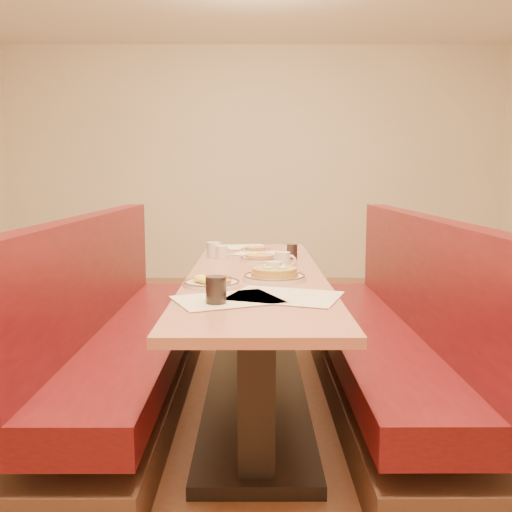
{
  "coord_description": "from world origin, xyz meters",
  "views": [
    {
      "loc": [
        -0.01,
        -3.0,
        1.26
      ],
      "look_at": [
        0.0,
        -0.1,
        0.85
      ],
      "focal_mm": 40.0,
      "sensor_mm": 36.0,
      "label": 1
    }
  ],
  "objects_px": {
    "soda_tumbler_near": "(216,290)",
    "pancake_plate": "(274,275)",
    "coffee_mug_d": "(214,249)",
    "soda_tumbler_mid": "(292,251)",
    "booth_right": "(390,342)",
    "coffee_mug_b": "(222,252)",
    "eggs_plate": "(211,282)",
    "booth_left": "(121,343)",
    "diner_table": "(256,340)",
    "coffee_mug_c": "(283,260)",
    "coffee_mug_a": "(274,270)"
  },
  "relations": [
    {
      "from": "coffee_mug_b",
      "to": "eggs_plate",
      "type": "bearing_deg",
      "value": -100.78
    },
    {
      "from": "diner_table",
      "to": "coffee_mug_b",
      "type": "xyz_separation_m",
      "value": [
        -0.21,
        0.52,
        0.42
      ]
    },
    {
      "from": "eggs_plate",
      "to": "coffee_mug_c",
      "type": "relative_size",
      "value": 2.24
    },
    {
      "from": "coffee_mug_d",
      "to": "coffee_mug_c",
      "type": "bearing_deg",
      "value": -45.16
    },
    {
      "from": "booth_right",
      "to": "eggs_plate",
      "type": "distance_m",
      "value": 1.1
    },
    {
      "from": "coffee_mug_d",
      "to": "soda_tumbler_mid",
      "type": "relative_size",
      "value": 1.38
    },
    {
      "from": "eggs_plate",
      "to": "soda_tumbler_mid",
      "type": "distance_m",
      "value": 0.98
    },
    {
      "from": "coffee_mug_a",
      "to": "soda_tumbler_mid",
      "type": "distance_m",
      "value": 0.72
    },
    {
      "from": "diner_table",
      "to": "booth_left",
      "type": "relative_size",
      "value": 1.0
    },
    {
      "from": "booth_left",
      "to": "coffee_mug_d",
      "type": "bearing_deg",
      "value": 50.05
    },
    {
      "from": "coffee_mug_a",
      "to": "coffee_mug_b",
      "type": "distance_m",
      "value": 0.78
    },
    {
      "from": "eggs_plate",
      "to": "coffee_mug_b",
      "type": "bearing_deg",
      "value": 89.93
    },
    {
      "from": "booth_right",
      "to": "soda_tumbler_mid",
      "type": "height_order",
      "value": "booth_right"
    },
    {
      "from": "diner_table",
      "to": "coffee_mug_c",
      "type": "relative_size",
      "value": 20.85
    },
    {
      "from": "soda_tumbler_mid",
      "to": "coffee_mug_b",
      "type": "bearing_deg",
      "value": 178.04
    },
    {
      "from": "booth_right",
      "to": "diner_table",
      "type": "bearing_deg",
      "value": 180.0
    },
    {
      "from": "coffee_mug_a",
      "to": "soda_tumbler_mid",
      "type": "relative_size",
      "value": 1.25
    },
    {
      "from": "booth_right",
      "to": "soda_tumbler_mid",
      "type": "xyz_separation_m",
      "value": [
        -0.51,
        0.5,
        0.43
      ]
    },
    {
      "from": "pancake_plate",
      "to": "coffee_mug_b",
      "type": "bearing_deg",
      "value": 112.02
    },
    {
      "from": "eggs_plate",
      "to": "booth_right",
      "type": "bearing_deg",
      "value": 22.04
    },
    {
      "from": "coffee_mug_b",
      "to": "coffee_mug_c",
      "type": "height_order",
      "value": "coffee_mug_c"
    },
    {
      "from": "diner_table",
      "to": "coffee_mug_d",
      "type": "distance_m",
      "value": 0.75
    },
    {
      "from": "coffee_mug_c",
      "to": "eggs_plate",
      "type": "bearing_deg",
      "value": -109.57
    },
    {
      "from": "soda_tumbler_near",
      "to": "pancake_plate",
      "type": "bearing_deg",
      "value": 65.28
    },
    {
      "from": "booth_left",
      "to": "coffee_mug_c",
      "type": "height_order",
      "value": "booth_left"
    },
    {
      "from": "booth_left",
      "to": "diner_table",
      "type": "bearing_deg",
      "value": 0.0
    },
    {
      "from": "pancake_plate",
      "to": "coffee_mug_c",
      "type": "relative_size",
      "value": 2.61
    },
    {
      "from": "eggs_plate",
      "to": "soda_tumbler_mid",
      "type": "xyz_separation_m",
      "value": [
        0.44,
        0.88,
        0.03
      ]
    },
    {
      "from": "coffee_mug_a",
      "to": "soda_tumbler_mid",
      "type": "xyz_separation_m",
      "value": [
        0.13,
        0.7,
        0.0
      ]
    },
    {
      "from": "booth_left",
      "to": "booth_right",
      "type": "distance_m",
      "value": 1.46
    },
    {
      "from": "coffee_mug_d",
      "to": "soda_tumbler_near",
      "type": "xyz_separation_m",
      "value": [
        0.1,
        -1.34,
        0.01
      ]
    },
    {
      "from": "booth_right",
      "to": "coffee_mug_b",
      "type": "bearing_deg",
      "value": 151.32
    },
    {
      "from": "pancake_plate",
      "to": "soda_tumbler_mid",
      "type": "relative_size",
      "value": 3.43
    },
    {
      "from": "pancake_plate",
      "to": "eggs_plate",
      "type": "height_order",
      "value": "pancake_plate"
    },
    {
      "from": "eggs_plate",
      "to": "soda_tumbler_near",
      "type": "distance_m",
      "value": 0.4
    },
    {
      "from": "diner_table",
      "to": "eggs_plate",
      "type": "bearing_deg",
      "value": -118.94
    },
    {
      "from": "soda_tumbler_mid",
      "to": "booth_left",
      "type": "bearing_deg",
      "value": -152.41
    },
    {
      "from": "booth_left",
      "to": "coffee_mug_b",
      "type": "xyz_separation_m",
      "value": [
        0.52,
        0.52,
        0.43
      ]
    },
    {
      "from": "pancake_plate",
      "to": "coffee_mug_b",
      "type": "relative_size",
      "value": 3.06
    },
    {
      "from": "diner_table",
      "to": "coffee_mug_a",
      "type": "xyz_separation_m",
      "value": [
        0.09,
        -0.2,
        0.42
      ]
    },
    {
      "from": "coffee_mug_d",
      "to": "booth_left",
      "type": "bearing_deg",
      "value": -127.83
    },
    {
      "from": "pancake_plate",
      "to": "soda_tumbler_mid",
      "type": "distance_m",
      "value": 0.74
    },
    {
      "from": "pancake_plate",
      "to": "coffee_mug_d",
      "type": "bearing_deg",
      "value": 113.96
    },
    {
      "from": "coffee_mug_d",
      "to": "soda_tumbler_mid",
      "type": "distance_m",
      "value": 0.49
    },
    {
      "from": "pancake_plate",
      "to": "eggs_plate",
      "type": "bearing_deg",
      "value": -153.03
    },
    {
      "from": "diner_table",
      "to": "coffee_mug_b",
      "type": "height_order",
      "value": "coffee_mug_b"
    },
    {
      "from": "booth_left",
      "to": "eggs_plate",
      "type": "relative_size",
      "value": 9.31
    },
    {
      "from": "coffee_mug_a",
      "to": "soda_tumbler_near",
      "type": "relative_size",
      "value": 1.0
    },
    {
      "from": "pancake_plate",
      "to": "coffee_mug_a",
      "type": "xyz_separation_m",
      "value": [
        0.0,
        0.02,
        0.02
      ]
    },
    {
      "from": "soda_tumbler_mid",
      "to": "soda_tumbler_near",
      "type": "bearing_deg",
      "value": -106.86
    }
  ]
}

